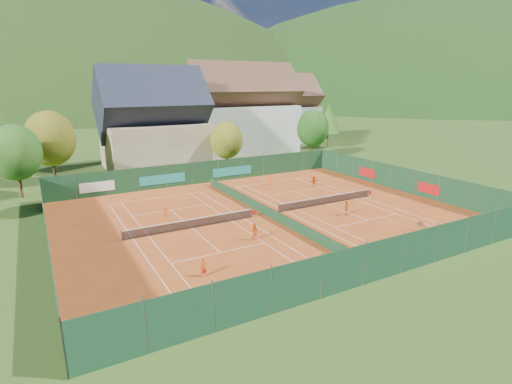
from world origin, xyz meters
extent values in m
plane|color=#2C4A17|center=(0.00, 0.00, -0.02)|extent=(600.00, 600.00, 0.00)
cube|color=#A94418|center=(0.00, 0.00, 0.01)|extent=(40.00, 32.00, 0.01)
cube|color=white|center=(-8.00, 11.88, 0.01)|extent=(10.97, 0.06, 0.00)
cube|color=white|center=(-8.00, -11.88, 0.01)|extent=(10.97, 0.06, 0.00)
cube|color=white|center=(-13.48, 0.00, 0.01)|extent=(0.06, 23.77, 0.00)
cube|color=white|center=(-2.51, 0.00, 0.01)|extent=(0.06, 23.77, 0.00)
cube|color=white|center=(-12.12, 0.00, 0.01)|extent=(0.06, 23.77, 0.00)
cube|color=white|center=(-3.88, 0.00, 0.01)|extent=(0.06, 23.77, 0.00)
cube|color=white|center=(-8.00, 6.40, 0.01)|extent=(8.23, 0.06, 0.00)
cube|color=white|center=(-8.00, -6.40, 0.01)|extent=(8.23, 0.06, 0.00)
cube|color=white|center=(-8.00, 0.00, 0.01)|extent=(0.06, 12.80, 0.00)
cube|color=white|center=(8.00, 11.88, 0.01)|extent=(10.97, 0.06, 0.00)
cube|color=white|center=(8.00, -11.88, 0.01)|extent=(10.97, 0.06, 0.00)
cube|color=white|center=(2.51, 0.00, 0.01)|extent=(0.06, 23.77, 0.00)
cube|color=white|center=(13.48, 0.00, 0.01)|extent=(0.06, 23.77, 0.00)
cube|color=white|center=(3.88, 0.00, 0.01)|extent=(0.06, 23.77, 0.00)
cube|color=white|center=(12.12, 0.00, 0.01)|extent=(0.06, 23.77, 0.00)
cube|color=white|center=(8.00, 6.40, 0.01)|extent=(8.23, 0.06, 0.00)
cube|color=white|center=(8.00, -6.40, 0.01)|extent=(8.23, 0.06, 0.00)
cube|color=white|center=(8.00, 0.00, 0.01)|extent=(0.06, 12.80, 0.00)
cylinder|color=#59595B|center=(-14.40, 0.00, 0.51)|extent=(0.10, 0.10, 1.02)
cylinder|color=#59595B|center=(-1.60, 0.00, 0.51)|extent=(0.10, 0.10, 1.02)
cube|color=black|center=(-8.00, 0.00, 0.46)|extent=(12.80, 0.02, 0.86)
cube|color=white|center=(-8.00, 0.00, 0.89)|extent=(12.80, 0.04, 0.06)
cube|color=red|center=(-1.35, 0.00, 0.45)|extent=(0.40, 0.04, 0.40)
cylinder|color=#59595B|center=(1.60, 0.00, 0.51)|extent=(0.10, 0.10, 1.02)
cylinder|color=#59595B|center=(14.40, 0.00, 0.51)|extent=(0.10, 0.10, 1.02)
cube|color=black|center=(8.00, 0.00, 0.46)|extent=(12.80, 0.02, 0.86)
cube|color=white|center=(8.00, 0.00, 0.89)|extent=(12.80, 0.04, 0.06)
cube|color=red|center=(14.65, 0.00, 0.45)|extent=(0.40, 0.04, 0.40)
cube|color=#14371E|center=(0.00, 0.00, 0.50)|extent=(0.03, 28.80, 1.00)
cube|color=#14371D|center=(0.00, 16.00, 1.50)|extent=(40.00, 0.04, 3.00)
cube|color=teal|center=(-6.00, 15.94, 1.20)|extent=(6.00, 0.03, 1.20)
cube|color=teal|center=(4.00, 15.94, 1.20)|extent=(6.00, 0.03, 1.20)
cube|color=silver|center=(-14.00, 15.94, 1.20)|extent=(4.00, 0.03, 1.20)
cube|color=#153922|center=(0.00, -16.00, 1.50)|extent=(40.00, 0.04, 3.00)
cube|color=#153B24|center=(-20.00, 0.00, 1.50)|extent=(0.04, 32.00, 3.00)
cube|color=#14381E|center=(20.00, 0.00, 1.50)|extent=(0.04, 32.00, 3.00)
cube|color=#B21414|center=(19.94, -4.00, 1.20)|extent=(0.03, 3.00, 1.20)
cube|color=#B21414|center=(19.94, 6.00, 1.20)|extent=(0.03, 3.00, 1.20)
cube|color=#CAB08E|center=(-3.00, 30.00, 3.50)|extent=(15.00, 12.00, 7.00)
cube|color=#1E2333|center=(-3.00, 30.00, 10.00)|extent=(16.20, 12.00, 12.00)
cube|color=silver|center=(16.00, 36.00, 4.50)|extent=(20.00, 11.00, 9.00)
cube|color=brown|center=(16.00, 36.00, 11.75)|extent=(21.60, 11.00, 11.00)
cube|color=silver|center=(30.00, 44.00, 4.00)|extent=(16.00, 10.00, 8.00)
cube|color=brown|center=(30.00, 44.00, 10.50)|extent=(17.28, 10.00, 10.00)
cylinder|color=#4D311B|center=(-22.00, 20.00, 1.40)|extent=(0.36, 0.36, 2.80)
ellipsoid|color=#255718|center=(-22.00, 20.00, 5.40)|extent=(5.72, 5.72, 6.58)
cylinder|color=#432818|center=(-18.00, 26.00, 1.57)|extent=(0.36, 0.36, 3.15)
ellipsoid|color=olive|center=(-18.00, 26.00, 6.07)|extent=(6.44, 6.44, 7.40)
cylinder|color=#422F17|center=(-24.00, 34.00, 1.75)|extent=(0.36, 0.36, 3.50)
cylinder|color=#4D331B|center=(6.00, 22.00, 1.22)|extent=(0.36, 0.36, 2.45)
ellipsoid|color=olive|center=(6.00, 22.00, 4.72)|extent=(5.01, 5.01, 5.76)
cylinder|color=#462919|center=(24.00, 24.00, 1.40)|extent=(0.36, 0.36, 2.80)
ellipsoid|color=#1D5016|center=(24.00, 24.00, 5.40)|extent=(5.72, 5.72, 6.58)
cylinder|color=#482C19|center=(34.00, 32.00, 1.57)|extent=(0.36, 0.36, 3.15)
cone|color=#2A5919|center=(34.00, 32.00, 6.07)|extent=(5.04, 5.04, 5.85)
cylinder|color=#4D2D1B|center=(26.00, 40.00, 1.75)|extent=(0.36, 0.36, 3.50)
ellipsoid|color=olive|center=(26.00, 40.00, 6.75)|extent=(7.15, 7.15, 8.22)
ellipsoid|color=black|center=(10.00, 300.00, -42.35)|extent=(440.00, 440.00, 242.00)
ellipsoid|color=black|center=(240.00, 190.00, -38.57)|extent=(380.00, 380.00, 220.40)
cylinder|color=slate|center=(10.28, -10.74, 0.40)|extent=(0.02, 0.02, 0.80)
cylinder|color=slate|center=(10.58, -10.74, 0.40)|extent=(0.02, 0.02, 0.80)
cylinder|color=slate|center=(10.28, -10.44, 0.40)|extent=(0.02, 0.02, 0.80)
cylinder|color=slate|center=(10.58, -10.44, 0.40)|extent=(0.02, 0.02, 0.80)
cube|color=slate|center=(10.43, -10.59, 0.55)|extent=(0.34, 0.34, 0.30)
ellipsoid|color=#CCD833|center=(10.43, -10.59, 0.58)|extent=(0.28, 0.28, 0.16)
sphere|color=#CCD833|center=(-11.98, -3.80, 0.03)|extent=(0.07, 0.07, 0.07)
sphere|color=#CCD833|center=(6.42, -11.90, 0.03)|extent=(0.07, 0.07, 0.07)
sphere|color=#CCD833|center=(2.42, 5.29, 0.03)|extent=(0.07, 0.07, 0.07)
sphere|color=#CCD833|center=(-2.36, 9.50, 0.03)|extent=(0.07, 0.07, 0.07)
imported|color=#CC4312|center=(-10.72, -9.61, 0.68)|extent=(0.52, 0.36, 1.37)
imported|color=#EC5815|center=(-4.31, -5.50, 0.79)|extent=(0.96, 0.89, 1.57)
imported|color=orange|center=(-9.31, 4.04, 0.63)|extent=(0.92, 0.70, 1.27)
imported|color=#DB5A13|center=(7.21, -4.13, 0.78)|extent=(0.86, 0.95, 1.55)
imported|color=#F35615|center=(6.99, 10.92, 0.65)|extent=(0.68, 0.49, 1.30)
imported|color=#CE5012|center=(11.47, 6.98, 0.73)|extent=(1.37, 0.46, 1.46)
camera|label=1|loc=(-20.01, -33.70, 13.15)|focal=28.00mm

